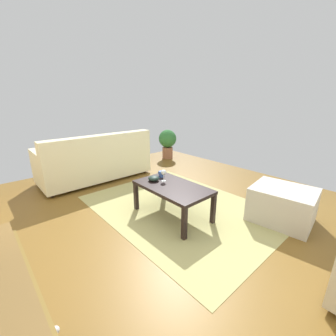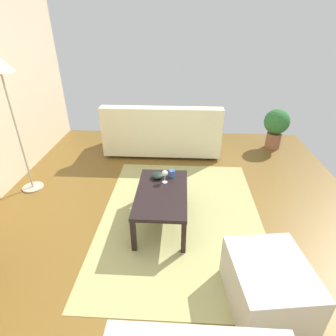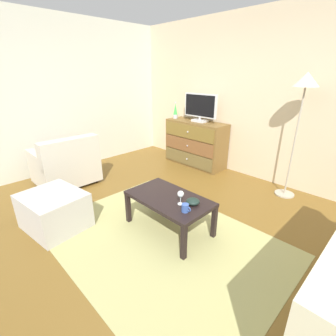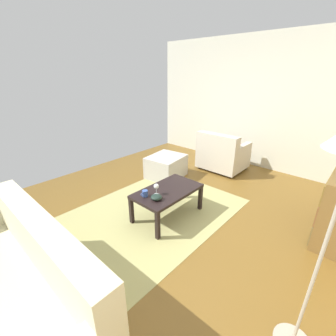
{
  "view_description": "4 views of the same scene",
  "coord_description": "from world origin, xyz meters",
  "px_view_note": "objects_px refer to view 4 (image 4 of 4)",
  "views": [
    {
      "loc": [
        -1.77,
        1.78,
        1.49
      ],
      "look_at": [
        -0.0,
        0.2,
        0.73
      ],
      "focal_mm": 23.57,
      "sensor_mm": 36.0,
      "label": 1
    },
    {
      "loc": [
        -2.41,
        -0.19,
        2.13
      ],
      "look_at": [
        -0.17,
        -0.06,
        0.88
      ],
      "focal_mm": 29.37,
      "sensor_mm": 36.0,
      "label": 2
    },
    {
      "loc": [
        1.85,
        -1.7,
        1.75
      ],
      "look_at": [
        -0.09,
        0.2,
        0.68
      ],
      "focal_mm": 25.94,
      "sensor_mm": 36.0,
      "label": 3
    },
    {
      "loc": [
        2.21,
        1.93,
        1.94
      ],
      "look_at": [
        0.06,
        -0.02,
        0.73
      ],
      "focal_mm": 24.35,
      "sensor_mm": 36.0,
      "label": 4
    }
  ],
  "objects_px": {
    "bowl_decorative": "(156,197)",
    "armchair": "(222,154)",
    "ottoman": "(166,167)",
    "couch_large": "(16,289)",
    "coffee_table": "(168,193)",
    "wine_glass": "(156,187)",
    "mug": "(145,193)"
  },
  "relations": [
    {
      "from": "wine_glass",
      "to": "mug",
      "type": "xyz_separation_m",
      "value": [
        0.14,
        -0.08,
        -0.07
      ]
    },
    {
      "from": "couch_large",
      "to": "wine_glass",
      "type": "bearing_deg",
      "value": -175.14
    },
    {
      "from": "coffee_table",
      "to": "mug",
      "type": "xyz_separation_m",
      "value": [
        0.34,
        -0.1,
        0.09
      ]
    },
    {
      "from": "wine_glass",
      "to": "couch_large",
      "type": "xyz_separation_m",
      "value": [
        1.75,
        0.15,
        -0.2
      ]
    },
    {
      "from": "coffee_table",
      "to": "mug",
      "type": "distance_m",
      "value": 0.36
    },
    {
      "from": "couch_large",
      "to": "bowl_decorative",
      "type": "bearing_deg",
      "value": -177.99
    },
    {
      "from": "ottoman",
      "to": "couch_large",
      "type": "bearing_deg",
      "value": 20.0
    },
    {
      "from": "bowl_decorative",
      "to": "couch_large",
      "type": "xyz_separation_m",
      "value": [
        1.65,
        0.06,
        -0.11
      ]
    },
    {
      "from": "armchair",
      "to": "coffee_table",
      "type": "bearing_deg",
      "value": 8.58
    },
    {
      "from": "armchair",
      "to": "wine_glass",
      "type": "bearing_deg",
      "value": 7.36
    },
    {
      "from": "coffee_table",
      "to": "bowl_decorative",
      "type": "distance_m",
      "value": 0.31
    },
    {
      "from": "coffee_table",
      "to": "bowl_decorative",
      "type": "bearing_deg",
      "value": 13.64
    },
    {
      "from": "mug",
      "to": "bowl_decorative",
      "type": "height_order",
      "value": "mug"
    },
    {
      "from": "wine_glass",
      "to": "armchair",
      "type": "xyz_separation_m",
      "value": [
        -2.27,
        -0.29,
        -0.2
      ]
    },
    {
      "from": "wine_glass",
      "to": "mug",
      "type": "relative_size",
      "value": 1.38
    },
    {
      "from": "couch_large",
      "to": "armchair",
      "type": "height_order",
      "value": "couch_large"
    },
    {
      "from": "mug",
      "to": "couch_large",
      "type": "xyz_separation_m",
      "value": [
        1.61,
        0.23,
        -0.12
      ]
    },
    {
      "from": "mug",
      "to": "bowl_decorative",
      "type": "bearing_deg",
      "value": 104.35
    },
    {
      "from": "armchair",
      "to": "bowl_decorative",
      "type": "bearing_deg",
      "value": 9.21
    },
    {
      "from": "couch_large",
      "to": "armchair",
      "type": "xyz_separation_m",
      "value": [
        -4.02,
        -0.44,
        -0.01
      ]
    },
    {
      "from": "ottoman",
      "to": "wine_glass",
      "type": "bearing_deg",
      "value": 37.76
    },
    {
      "from": "couch_large",
      "to": "ottoman",
      "type": "bearing_deg",
      "value": -160.0
    },
    {
      "from": "mug",
      "to": "bowl_decorative",
      "type": "xyz_separation_m",
      "value": [
        -0.04,
        0.17,
        -0.01
      ]
    },
    {
      "from": "bowl_decorative",
      "to": "armchair",
      "type": "height_order",
      "value": "armchair"
    },
    {
      "from": "couch_large",
      "to": "armchair",
      "type": "distance_m",
      "value": 4.04
    },
    {
      "from": "bowl_decorative",
      "to": "couch_large",
      "type": "height_order",
      "value": "couch_large"
    },
    {
      "from": "wine_glass",
      "to": "bowl_decorative",
      "type": "bearing_deg",
      "value": 43.72
    },
    {
      "from": "coffee_table",
      "to": "armchair",
      "type": "xyz_separation_m",
      "value": [
        -2.07,
        -0.31,
        -0.04
      ]
    },
    {
      "from": "mug",
      "to": "couch_large",
      "type": "bearing_deg",
      "value": 8.1
    },
    {
      "from": "coffee_table",
      "to": "wine_glass",
      "type": "height_order",
      "value": "wine_glass"
    },
    {
      "from": "wine_glass",
      "to": "mug",
      "type": "distance_m",
      "value": 0.18
    },
    {
      "from": "mug",
      "to": "bowl_decorative",
      "type": "relative_size",
      "value": 0.78
    }
  ]
}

